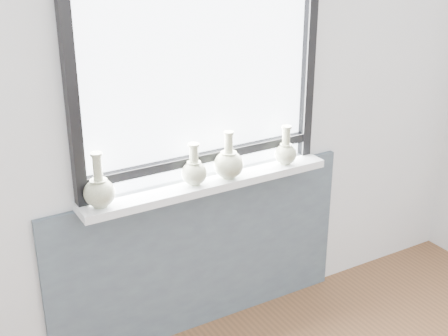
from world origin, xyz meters
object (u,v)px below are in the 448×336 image
vase_a (99,190)px  vase_d (286,152)px  windowsill (208,183)px  vase_c (229,163)px  vase_b (194,171)px

vase_a → vase_d: bearing=-0.4°
windowsill → vase_c: 0.15m
vase_c → vase_d: bearing=1.0°
vase_c → vase_d: 0.35m
vase_b → vase_d: size_ratio=1.01×
windowsill → vase_b: (-0.08, -0.01, 0.09)m
vase_c → windowsill: bearing=164.3°
windowsill → vase_d: bearing=-2.9°
windowsill → vase_a: vase_a is taller
vase_b → vase_d: 0.54m
vase_a → vase_b: (0.48, 0.00, -0.01)m
vase_b → vase_a: bearing=-180.0°
vase_c → vase_d: (0.35, 0.01, -0.01)m
vase_c → vase_d: vase_c is taller
vase_a → vase_b: bearing=0.0°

